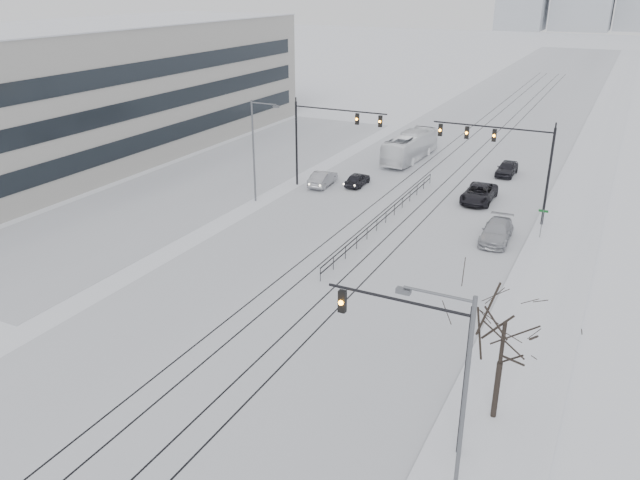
{
  "coord_description": "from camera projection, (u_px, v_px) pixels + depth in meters",
  "views": [
    {
      "loc": [
        16.43,
        -14.98,
        18.28
      ],
      "look_at": [
        0.24,
        17.47,
        3.2
      ],
      "focal_mm": 35.0,
      "sensor_mm": 36.0,
      "label": 1
    }
  ],
  "objects": [
    {
      "name": "road",
      "position": [
        474.0,
        144.0,
        75.74
      ],
      "size": [
        22.0,
        260.0,
        0.02
      ],
      "primitive_type": "cube",
      "color": "silver",
      "rests_on": "ground"
    },
    {
      "name": "office_building",
      "position": [
        79.0,
        92.0,
        68.03
      ],
      "size": [
        20.2,
        62.2,
        14.11
      ],
      "color": "#B3AFA9",
      "rests_on": "ground"
    },
    {
      "name": "traffic_mast_near",
      "position": [
        428.0,
        352.0,
        24.93
      ],
      "size": [
        6.1,
        0.37,
        7.0
      ],
      "color": "black",
      "rests_on": "ground"
    },
    {
      "name": "median_fence",
      "position": [
        386.0,
        217.0,
        50.76
      ],
      "size": [
        0.06,
        24.0,
        1.0
      ],
      "color": "black",
      "rests_on": "ground"
    },
    {
      "name": "bare_tree",
      "position": [
        504.0,
        333.0,
        26.44
      ],
      "size": [
        4.4,
        4.4,
        6.1
      ],
      "color": "black",
      "rests_on": "ground"
    },
    {
      "name": "sedan_nb_right",
      "position": [
        497.0,
        232.0,
        47.17
      ],
      "size": [
        2.29,
        5.19,
        1.48
      ],
      "primitive_type": "imported",
      "rotation": [
        0.0,
        0.0,
        0.04
      ],
      "color": "#ADAFB5",
      "rests_on": "ground"
    },
    {
      "name": "sedan_sb_inner",
      "position": [
        357.0,
        179.0,
        60.01
      ],
      "size": [
        1.62,
        3.82,
        1.29
      ],
      "primitive_type": "imported",
      "rotation": [
        0.0,
        0.0,
        3.17
      ],
      "color": "black",
      "rests_on": "ground"
    },
    {
      "name": "sedan_nb_front",
      "position": [
        479.0,
        194.0,
        55.62
      ],
      "size": [
        2.53,
        5.46,
        1.52
      ],
      "primitive_type": "imported",
      "rotation": [
        0.0,
        0.0,
        0.0
      ],
      "color": "black",
      "rests_on": "ground"
    },
    {
      "name": "street_light_east",
      "position": [
        456.0,
        393.0,
        21.41
      ],
      "size": [
        2.73,
        0.25,
        9.0
      ],
      "color": "#595B60",
      "rests_on": "ground"
    },
    {
      "name": "street_sign",
      "position": [
        542.0,
        220.0,
        47.13
      ],
      "size": [
        0.7,
        0.06,
        2.4
      ],
      "color": "#595B60",
      "rests_on": "ground"
    },
    {
      "name": "sidewalk_east",
      "position": [
        594.0,
        156.0,
        70.15
      ],
      "size": [
        5.0,
        260.0,
        0.16
      ],
      "primitive_type": "cube",
      "color": "silver",
      "rests_on": "ground"
    },
    {
      "name": "ground",
      "position": [
        130.0,
        452.0,
        26.17
      ],
      "size": [
        500.0,
        500.0,
        0.0
      ],
      "primitive_type": "plane",
      "color": "silver",
      "rests_on": "ground"
    },
    {
      "name": "curb",
      "position": [
        571.0,
        154.0,
        71.17
      ],
      "size": [
        0.1,
        260.0,
        0.12
      ],
      "primitive_type": "cube",
      "color": "gray",
      "rests_on": "ground"
    },
    {
      "name": "sedan_nb_far",
      "position": [
        507.0,
        168.0,
        63.19
      ],
      "size": [
        1.84,
        4.32,
        1.46
      ],
      "primitive_type": "imported",
      "rotation": [
        0.0,
        0.0,
        -0.03
      ],
      "color": "black",
      "rests_on": "ground"
    },
    {
      "name": "street_light_west",
      "position": [
        256.0,
        144.0,
        53.99
      ],
      "size": [
        2.73,
        0.25,
        9.0
      ],
      "color": "#595B60",
      "rests_on": "ground"
    },
    {
      "name": "box_truck",
      "position": [
        410.0,
        147.0,
        68.29
      ],
      "size": [
        3.04,
        10.86,
        3.0
      ],
      "primitive_type": "imported",
      "rotation": [
        0.0,
        0.0,
        3.09
      ],
      "color": "white",
      "rests_on": "ground"
    },
    {
      "name": "sedan_sb_outer",
      "position": [
        323.0,
        179.0,
        59.96
      ],
      "size": [
        1.86,
        4.47,
        1.44
      ],
      "primitive_type": "imported",
      "rotation": [
        0.0,
        0.0,
        3.22
      ],
      "color": "#95969C",
      "rests_on": "ground"
    },
    {
      "name": "traffic_mast_nw",
      "position": [
        325.0,
        131.0,
        57.28
      ],
      "size": [
        9.1,
        0.37,
        8.0
      ],
      "color": "black",
      "rests_on": "ground"
    },
    {
      "name": "traffic_mast_ne",
      "position": [
        507.0,
        152.0,
        49.51
      ],
      "size": [
        9.6,
        0.37,
        8.0
      ],
      "color": "black",
      "rests_on": "ground"
    },
    {
      "name": "parking_strip",
      "position": [
        219.0,
        176.0,
        63.33
      ],
      "size": [
        14.0,
        60.0,
        0.03
      ],
      "primitive_type": "cube",
      "color": "silver",
      "rests_on": "ground"
    },
    {
      "name": "tram_rails",
      "position": [
        423.0,
        189.0,
        59.21
      ],
      "size": [
        5.3,
        180.0,
        0.01
      ],
      "color": "black",
      "rests_on": "ground"
    }
  ]
}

